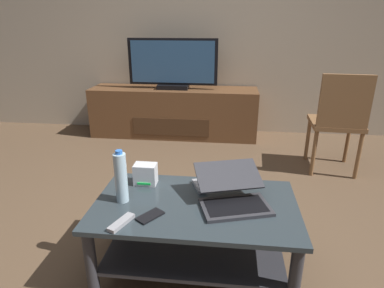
{
  "coord_description": "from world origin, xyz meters",
  "views": [
    {
      "loc": [
        0.28,
        -1.75,
        1.35
      ],
      "look_at": [
        0.05,
        0.28,
        0.58
      ],
      "focal_mm": 30.74,
      "sensor_mm": 36.0,
      "label": 1
    }
  ],
  "objects_px": {
    "water_bottle_near": "(121,177)",
    "soundbar_remote": "(199,186)",
    "media_cabinet": "(174,112)",
    "router_box": "(145,174)",
    "television": "(173,65)",
    "cell_phone": "(150,216)",
    "coffee_table": "(195,224)",
    "dining_chair": "(339,119)",
    "laptop": "(232,194)",
    "tv_remote": "(121,223)"
  },
  "relations": [
    {
      "from": "water_bottle_near",
      "to": "soundbar_remote",
      "type": "distance_m",
      "value": 0.46
    },
    {
      "from": "media_cabinet",
      "to": "router_box",
      "type": "bearing_deg",
      "value": -84.97
    },
    {
      "from": "television",
      "to": "media_cabinet",
      "type": "bearing_deg",
      "value": 90.0
    },
    {
      "from": "router_box",
      "to": "cell_phone",
      "type": "height_order",
      "value": "router_box"
    },
    {
      "from": "coffee_table",
      "to": "soundbar_remote",
      "type": "xyz_separation_m",
      "value": [
        0.0,
        0.18,
        0.14
      ]
    },
    {
      "from": "dining_chair",
      "to": "water_bottle_near",
      "type": "xyz_separation_m",
      "value": [
        -1.54,
        -1.45,
        0.04
      ]
    },
    {
      "from": "water_bottle_near",
      "to": "soundbar_remote",
      "type": "bearing_deg",
      "value": 26.19
    },
    {
      "from": "cell_phone",
      "to": "soundbar_remote",
      "type": "bearing_deg",
      "value": 93.19
    },
    {
      "from": "cell_phone",
      "to": "coffee_table",
      "type": "bearing_deg",
      "value": 72.24
    },
    {
      "from": "dining_chair",
      "to": "soundbar_remote",
      "type": "bearing_deg",
      "value": -132.22
    },
    {
      "from": "dining_chair",
      "to": "television",
      "type": "bearing_deg",
      "value": 151.9
    },
    {
      "from": "dining_chair",
      "to": "laptop",
      "type": "relative_size",
      "value": 2.06
    },
    {
      "from": "tv_remote",
      "to": "soundbar_remote",
      "type": "relative_size",
      "value": 1.0
    },
    {
      "from": "coffee_table",
      "to": "laptop",
      "type": "bearing_deg",
      "value": 8.51
    },
    {
      "from": "soundbar_remote",
      "to": "router_box",
      "type": "bearing_deg",
      "value": 155.12
    },
    {
      "from": "dining_chair",
      "to": "tv_remote",
      "type": "relative_size",
      "value": 5.85
    },
    {
      "from": "coffee_table",
      "to": "dining_chair",
      "type": "height_order",
      "value": "dining_chair"
    },
    {
      "from": "television",
      "to": "cell_phone",
      "type": "xyz_separation_m",
      "value": [
        0.3,
        -2.47,
        -0.43
      ]
    },
    {
      "from": "media_cabinet",
      "to": "laptop",
      "type": "xyz_separation_m",
      "value": [
        0.7,
        -2.3,
        0.19
      ]
    },
    {
      "from": "coffee_table",
      "to": "media_cabinet",
      "type": "relative_size",
      "value": 0.55
    },
    {
      "from": "television",
      "to": "tv_remote",
      "type": "relative_size",
      "value": 6.52
    },
    {
      "from": "media_cabinet",
      "to": "cell_phone",
      "type": "relative_size",
      "value": 14.27
    },
    {
      "from": "coffee_table",
      "to": "water_bottle_near",
      "type": "distance_m",
      "value": 0.48
    },
    {
      "from": "coffee_table",
      "to": "dining_chair",
      "type": "distance_m",
      "value": 1.84
    },
    {
      "from": "cell_phone",
      "to": "soundbar_remote",
      "type": "height_order",
      "value": "soundbar_remote"
    },
    {
      "from": "tv_remote",
      "to": "soundbar_remote",
      "type": "xyz_separation_m",
      "value": [
        0.34,
        0.41,
        0.0
      ]
    },
    {
      "from": "tv_remote",
      "to": "dining_chair",
      "type": "bearing_deg",
      "value": 70.07
    },
    {
      "from": "coffee_table",
      "to": "dining_chair",
      "type": "bearing_deg",
      "value": 51.45
    },
    {
      "from": "water_bottle_near",
      "to": "cell_phone",
      "type": "bearing_deg",
      "value": -36.64
    },
    {
      "from": "media_cabinet",
      "to": "water_bottle_near",
      "type": "xyz_separation_m",
      "value": [
        0.11,
        -2.35,
        0.28
      ]
    },
    {
      "from": "laptop",
      "to": "cell_phone",
      "type": "bearing_deg",
      "value": -155.63
    },
    {
      "from": "media_cabinet",
      "to": "router_box",
      "type": "height_order",
      "value": "media_cabinet"
    },
    {
      "from": "media_cabinet",
      "to": "cell_phone",
      "type": "bearing_deg",
      "value": -83.2
    },
    {
      "from": "tv_remote",
      "to": "cell_phone",
      "type": "bearing_deg",
      "value": 54.58
    },
    {
      "from": "coffee_table",
      "to": "cell_phone",
      "type": "height_order",
      "value": "cell_phone"
    },
    {
      "from": "dining_chair",
      "to": "cell_phone",
      "type": "height_order",
      "value": "dining_chair"
    },
    {
      "from": "television",
      "to": "laptop",
      "type": "bearing_deg",
      "value": -72.85
    },
    {
      "from": "coffee_table",
      "to": "media_cabinet",
      "type": "distance_m",
      "value": 2.39
    },
    {
      "from": "coffee_table",
      "to": "television",
      "type": "xyz_separation_m",
      "value": [
        -0.51,
        2.31,
        0.57
      ]
    },
    {
      "from": "media_cabinet",
      "to": "laptop",
      "type": "distance_m",
      "value": 2.42
    },
    {
      "from": "coffee_table",
      "to": "soundbar_remote",
      "type": "relative_size",
      "value": 6.82
    },
    {
      "from": "media_cabinet",
      "to": "television",
      "type": "bearing_deg",
      "value": -90.0
    },
    {
      "from": "media_cabinet",
      "to": "cell_phone",
      "type": "height_order",
      "value": "media_cabinet"
    },
    {
      "from": "media_cabinet",
      "to": "laptop",
      "type": "relative_size",
      "value": 4.4
    },
    {
      "from": "media_cabinet",
      "to": "water_bottle_near",
      "type": "bearing_deg",
      "value": -87.26
    },
    {
      "from": "dining_chair",
      "to": "media_cabinet",
      "type": "bearing_deg",
      "value": 151.32
    },
    {
      "from": "laptop",
      "to": "soundbar_remote",
      "type": "bearing_deg",
      "value": 142.41
    },
    {
      "from": "coffee_table",
      "to": "water_bottle_near",
      "type": "height_order",
      "value": "water_bottle_near"
    },
    {
      "from": "router_box",
      "to": "soundbar_remote",
      "type": "bearing_deg",
      "value": -2.71
    },
    {
      "from": "router_box",
      "to": "water_bottle_near",
      "type": "bearing_deg",
      "value": -109.78
    }
  ]
}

